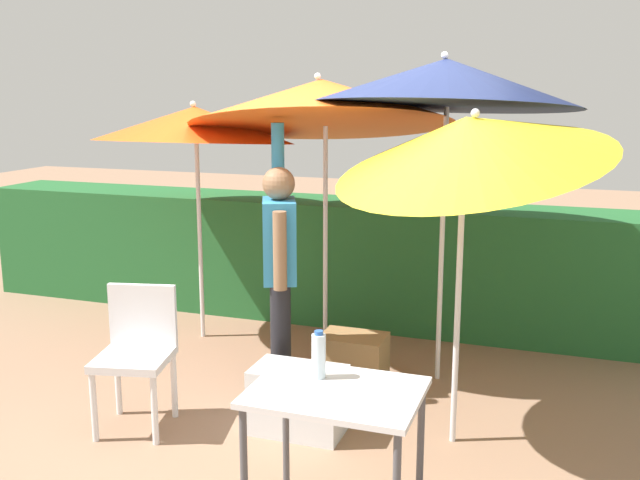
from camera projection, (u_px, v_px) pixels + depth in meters
name	position (u px, v px, depth m)	size (l,w,h in m)	color
ground_plane	(305.00, 408.00, 4.90)	(24.00, 24.00, 0.00)	#937056
hedge_row	(380.00, 263.00, 6.61)	(8.00, 0.70, 1.11)	#23602D
umbrella_rainbow	(446.00, 83.00, 4.97)	(1.87, 1.88, 2.40)	silver
umbrella_orange	(322.00, 103.00, 5.51)	(2.05, 2.05, 2.40)	silver
umbrella_yellow	(469.00, 141.00, 4.05)	(1.64, 1.60, 2.23)	silver
umbrella_navy	(195.00, 125.00, 5.95)	(1.65, 1.66, 2.03)	silver
person_vendor	(280.00, 264.00, 4.97)	(0.34, 0.54, 1.88)	black
chair_plastic	(137.00, 348.00, 4.58)	(0.53, 0.53, 0.89)	silver
cooler_box	(298.00, 400.00, 4.54)	(0.57, 0.35, 0.42)	silver
crate_cardboard	(353.00, 358.00, 5.32)	(0.47, 0.34, 0.35)	#9E7A4C
folding_table	(336.00, 407.00, 3.43)	(0.80, 0.60, 0.73)	#4C4C51
bottle_water	(319.00, 355.00, 3.53)	(0.07, 0.07, 0.24)	silver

